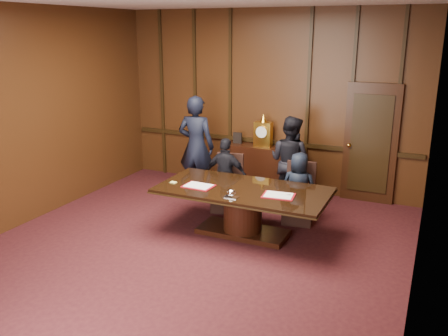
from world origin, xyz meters
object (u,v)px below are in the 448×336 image
at_px(sideboard, 262,166).
at_px(witness_right, 290,161).
at_px(signatory_left, 226,175).
at_px(signatory_right, 298,188).
at_px(witness_left, 196,146).
at_px(conference_table, 243,204).

xyz_separation_m(sideboard, witness_right, (0.72, -0.56, 0.33)).
distance_m(signatory_left, signatory_right, 1.30).
relative_size(signatory_right, witness_left, 0.62).
relative_size(sideboard, witness_right, 0.98).
relative_size(conference_table, witness_right, 1.60).
bearing_deg(witness_left, witness_right, -177.84).
height_order(signatory_right, witness_right, witness_right).
distance_m(signatory_right, witness_right, 0.92).
height_order(signatory_left, witness_left, witness_left).
height_order(conference_table, signatory_right, signatory_right).
height_order(witness_left, witness_right, witness_left).
bearing_deg(sideboard, signatory_left, -97.58).
distance_m(sideboard, signatory_left, 1.38).
xyz_separation_m(signatory_left, witness_right, (0.90, 0.80, 0.16)).
bearing_deg(witness_right, signatory_right, 131.96).
relative_size(signatory_left, witness_left, 0.68).
bearing_deg(conference_table, signatory_right, 50.91).
bearing_deg(signatory_right, witness_left, -17.89).
bearing_deg(signatory_left, witness_left, -34.94).
height_order(conference_table, signatory_left, signatory_left).
relative_size(conference_table, signatory_right, 2.17).
bearing_deg(signatory_right, sideboard, -54.07).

